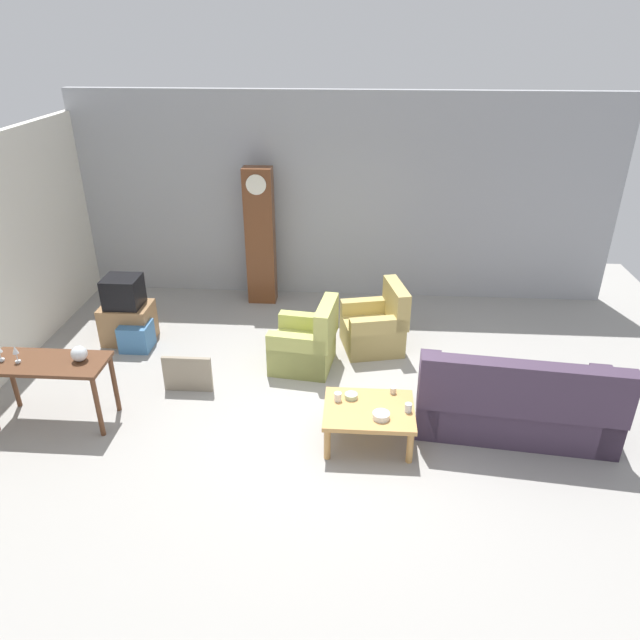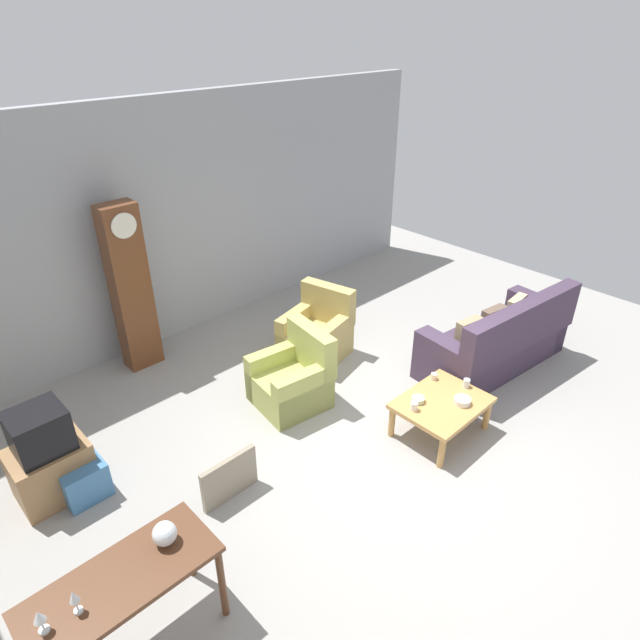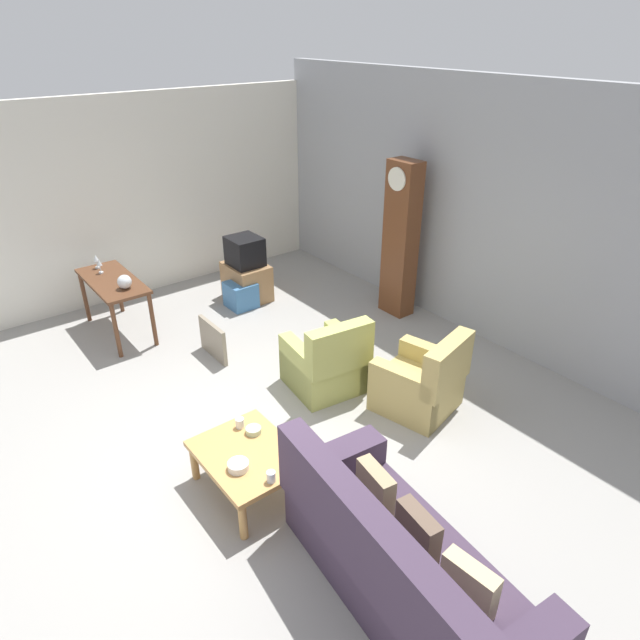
{
  "view_description": "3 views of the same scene",
  "coord_description": "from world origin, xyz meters",
  "px_view_note": "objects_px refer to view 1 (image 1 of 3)",
  "views": [
    {
      "loc": [
        0.25,
        -5.48,
        4.08
      ],
      "look_at": [
        -0.15,
        0.49,
        1.03
      ],
      "focal_mm": 32.96,
      "sensor_mm": 36.0,
      "label": 1
    },
    {
      "loc": [
        -3.7,
        -2.77,
        4.05
      ],
      "look_at": [
        -0.12,
        0.98,
        1.09
      ],
      "focal_mm": 30.43,
      "sensor_mm": 36.0,
      "label": 2
    },
    {
      "loc": [
        3.7,
        -2.11,
        3.69
      ],
      "look_at": [
        -0.1,
        0.85,
        1.1
      ],
      "focal_mm": 31.09,
      "sensor_mm": 36.0,
      "label": 3
    }
  ],
  "objects_px": {
    "armchair_olive_far": "(376,327)",
    "grandfather_clock": "(260,237)",
    "tv_crt": "(123,292)",
    "glass_dome_cloche": "(79,354)",
    "wine_glass_mid": "(15,352)",
    "armchair_olive_near": "(306,345)",
    "cup_white_porcelain": "(338,397)",
    "coffee_table_wood": "(369,413)",
    "tv_stand_cabinet": "(128,323)",
    "cup_blue_rimmed": "(408,408)",
    "storage_box_blue": "(136,336)",
    "cup_cream_tall": "(393,390)",
    "console_table_dark": "(48,370)",
    "framed_picture_leaning": "(188,374)",
    "bowl_shallow_green": "(351,396)",
    "bowl_white_stacked": "(381,416)",
    "couch_floral": "(515,404)"
  },
  "relations": [
    {
      "from": "grandfather_clock",
      "to": "tv_stand_cabinet",
      "type": "height_order",
      "value": "grandfather_clock"
    },
    {
      "from": "glass_dome_cloche",
      "to": "cup_blue_rimmed",
      "type": "bearing_deg",
      "value": -3.22
    },
    {
      "from": "console_table_dark",
      "to": "cup_blue_rimmed",
      "type": "distance_m",
      "value": 3.93
    },
    {
      "from": "storage_box_blue",
      "to": "bowl_white_stacked",
      "type": "height_order",
      "value": "bowl_white_stacked"
    },
    {
      "from": "grandfather_clock",
      "to": "tv_crt",
      "type": "distance_m",
      "value": 2.26
    },
    {
      "from": "cup_blue_rimmed",
      "to": "bowl_white_stacked",
      "type": "distance_m",
      "value": 0.32
    },
    {
      "from": "cup_blue_rimmed",
      "to": "bowl_shallow_green",
      "type": "bearing_deg",
      "value": 161.08
    },
    {
      "from": "storage_box_blue",
      "to": "console_table_dark",
      "type": "bearing_deg",
      "value": -100.9
    },
    {
      "from": "cup_blue_rimmed",
      "to": "bowl_white_stacked",
      "type": "height_order",
      "value": "cup_blue_rimmed"
    },
    {
      "from": "cup_white_porcelain",
      "to": "bowl_shallow_green",
      "type": "height_order",
      "value": "cup_white_porcelain"
    },
    {
      "from": "wine_glass_mid",
      "to": "framed_picture_leaning",
      "type": "bearing_deg",
      "value": 24.42
    },
    {
      "from": "storage_box_blue",
      "to": "cup_cream_tall",
      "type": "height_order",
      "value": "cup_cream_tall"
    },
    {
      "from": "tv_stand_cabinet",
      "to": "tv_crt",
      "type": "height_order",
      "value": "tv_crt"
    },
    {
      "from": "cup_blue_rimmed",
      "to": "cup_white_porcelain",
      "type": "bearing_deg",
      "value": 168.61
    },
    {
      "from": "glass_dome_cloche",
      "to": "bowl_white_stacked",
      "type": "xyz_separation_m",
      "value": [
        3.27,
        -0.34,
        -0.41
      ]
    },
    {
      "from": "console_table_dark",
      "to": "cup_cream_tall",
      "type": "distance_m",
      "value": 3.79
    },
    {
      "from": "glass_dome_cloche",
      "to": "bowl_shallow_green",
      "type": "height_order",
      "value": "glass_dome_cloche"
    },
    {
      "from": "cup_white_porcelain",
      "to": "cup_blue_rimmed",
      "type": "xyz_separation_m",
      "value": [
        0.74,
        -0.15,
        0.0
      ]
    },
    {
      "from": "storage_box_blue",
      "to": "wine_glass_mid",
      "type": "xyz_separation_m",
      "value": [
        -0.62,
        -1.72,
        0.72
      ]
    },
    {
      "from": "console_table_dark",
      "to": "bowl_shallow_green",
      "type": "distance_m",
      "value": 3.33
    },
    {
      "from": "console_table_dark",
      "to": "wine_glass_mid",
      "type": "height_order",
      "value": "wine_glass_mid"
    },
    {
      "from": "armchair_olive_far",
      "to": "bowl_shallow_green",
      "type": "distance_m",
      "value": 1.92
    },
    {
      "from": "couch_floral",
      "to": "coffee_table_wood",
      "type": "distance_m",
      "value": 1.61
    },
    {
      "from": "grandfather_clock",
      "to": "tv_crt",
      "type": "xyz_separation_m",
      "value": [
        -1.68,
        -1.47,
        -0.33
      ]
    },
    {
      "from": "grandfather_clock",
      "to": "bowl_shallow_green",
      "type": "bearing_deg",
      "value": -65.72
    },
    {
      "from": "glass_dome_cloche",
      "to": "wine_glass_mid",
      "type": "height_order",
      "value": "wine_glass_mid"
    },
    {
      "from": "grandfather_clock",
      "to": "cup_cream_tall",
      "type": "distance_m",
      "value": 3.8
    },
    {
      "from": "cup_cream_tall",
      "to": "wine_glass_mid",
      "type": "height_order",
      "value": "wine_glass_mid"
    },
    {
      "from": "armchair_olive_far",
      "to": "grandfather_clock",
      "type": "xyz_separation_m",
      "value": [
        -1.8,
        1.43,
        0.78
      ]
    },
    {
      "from": "grandfather_clock",
      "to": "cup_blue_rimmed",
      "type": "bearing_deg",
      "value": -59.24
    },
    {
      "from": "armchair_olive_near",
      "to": "cup_white_porcelain",
      "type": "relative_size",
      "value": 9.62
    },
    {
      "from": "glass_dome_cloche",
      "to": "bowl_white_stacked",
      "type": "relative_size",
      "value": 0.99
    },
    {
      "from": "coffee_table_wood",
      "to": "bowl_shallow_green",
      "type": "height_order",
      "value": "bowl_shallow_green"
    },
    {
      "from": "glass_dome_cloche",
      "to": "framed_picture_leaning",
      "type": "bearing_deg",
      "value": 34.4
    },
    {
      "from": "cup_white_porcelain",
      "to": "bowl_white_stacked",
      "type": "relative_size",
      "value": 0.54
    },
    {
      "from": "grandfather_clock",
      "to": "bowl_shallow_green",
      "type": "relative_size",
      "value": 15.14
    },
    {
      "from": "tv_crt",
      "to": "cup_cream_tall",
      "type": "height_order",
      "value": "tv_crt"
    },
    {
      "from": "cup_white_porcelain",
      "to": "bowl_white_stacked",
      "type": "height_order",
      "value": "cup_white_porcelain"
    },
    {
      "from": "coffee_table_wood",
      "to": "cup_blue_rimmed",
      "type": "height_order",
      "value": "cup_blue_rimmed"
    },
    {
      "from": "armchair_olive_near",
      "to": "wine_glass_mid",
      "type": "xyz_separation_m",
      "value": [
        -3.0,
        -1.42,
        0.6
      ]
    },
    {
      "from": "armchair_olive_near",
      "to": "bowl_shallow_green",
      "type": "relative_size",
      "value": 6.46
    },
    {
      "from": "couch_floral",
      "to": "armchair_olive_near",
      "type": "height_order",
      "value": "couch_floral"
    },
    {
      "from": "tv_stand_cabinet",
      "to": "framed_picture_leaning",
      "type": "height_order",
      "value": "tv_stand_cabinet"
    },
    {
      "from": "cup_white_porcelain",
      "to": "wine_glass_mid",
      "type": "xyz_separation_m",
      "value": [
        -3.47,
        -0.03,
        0.44
      ]
    },
    {
      "from": "tv_crt",
      "to": "armchair_olive_far",
      "type": "bearing_deg",
      "value": 0.67
    },
    {
      "from": "coffee_table_wood",
      "to": "cup_blue_rimmed",
      "type": "distance_m",
      "value": 0.42
    },
    {
      "from": "glass_dome_cloche",
      "to": "armchair_olive_far",
      "type": "bearing_deg",
      "value": 30.21
    },
    {
      "from": "coffee_table_wood",
      "to": "armchair_olive_far",
      "type": "bearing_deg",
      "value": 87.06
    },
    {
      "from": "framed_picture_leaning",
      "to": "wine_glass_mid",
      "type": "relative_size",
      "value": 2.98
    },
    {
      "from": "bowl_shallow_green",
      "to": "glass_dome_cloche",
      "type": "bearing_deg",
      "value": -179.88
    }
  ]
}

